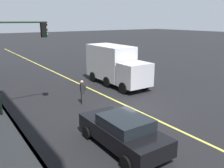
# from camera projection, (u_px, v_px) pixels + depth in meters

# --- Properties ---
(ground) EXTENTS (200.00, 200.00, 0.00)m
(ground) POSITION_uv_depth(u_px,v_px,m) (135.00, 110.00, 15.32)
(ground) COLOR black
(curb_edge) EXTENTS (80.00, 0.16, 0.15)m
(curb_edge) POSITION_uv_depth(u_px,v_px,m) (24.00, 138.00, 11.53)
(curb_edge) COLOR slate
(curb_edge) RESTS_ON ground
(lane_stripe_center) EXTENTS (80.00, 0.16, 0.01)m
(lane_stripe_center) POSITION_uv_depth(u_px,v_px,m) (135.00, 110.00, 15.31)
(lane_stripe_center) COLOR #D8CC4C
(lane_stripe_center) RESTS_ON ground
(car_black) EXTENTS (4.69, 2.09, 1.50)m
(car_black) POSITION_uv_depth(u_px,v_px,m) (123.00, 131.00, 10.68)
(car_black) COLOR black
(car_black) RESTS_ON ground
(truck_white) EXTENTS (6.75, 2.51, 3.36)m
(truck_white) POSITION_uv_depth(u_px,v_px,m) (115.00, 65.00, 20.95)
(truck_white) COLOR silver
(truck_white) RESTS_ON ground
(pedestrian_with_backpack) EXTENTS (0.44, 0.44, 1.66)m
(pedestrian_with_backpack) POSITION_uv_depth(u_px,v_px,m) (82.00, 90.00, 16.14)
(pedestrian_with_backpack) COLOR #383838
(pedestrian_with_backpack) RESTS_ON ground
(traffic_light_mast) EXTENTS (0.28, 3.23, 5.71)m
(traffic_light_mast) POSITION_uv_depth(u_px,v_px,m) (16.00, 50.00, 13.86)
(traffic_light_mast) COLOR #1E3823
(traffic_light_mast) RESTS_ON ground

